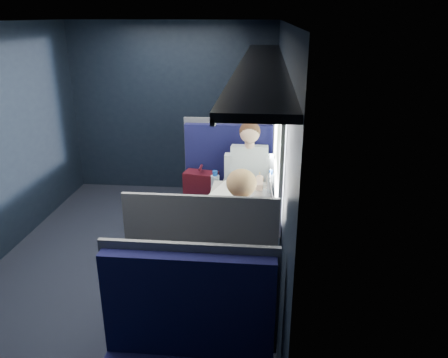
# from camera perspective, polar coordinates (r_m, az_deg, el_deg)

# --- Properties ---
(ground) EXTENTS (2.80, 4.20, 0.01)m
(ground) POSITION_cam_1_polar(r_m,az_deg,el_deg) (4.58, -11.50, -10.87)
(ground) COLOR black
(room_shell) EXTENTS (3.00, 4.40, 2.40)m
(room_shell) POSITION_cam_1_polar(r_m,az_deg,el_deg) (4.01, -12.68, 7.49)
(room_shell) COLOR black
(room_shell) RESTS_ON ground
(table) EXTENTS (0.62, 1.00, 0.74)m
(table) POSITION_cam_1_polar(r_m,az_deg,el_deg) (4.09, 1.85, -3.82)
(table) COLOR #54565E
(table) RESTS_ON ground
(seat_bay_near) EXTENTS (1.04, 0.62, 1.26)m
(seat_bay_near) POSITION_cam_1_polar(r_m,az_deg,el_deg) (4.99, 0.20, -2.10)
(seat_bay_near) COLOR #0C0C36
(seat_bay_near) RESTS_ON ground
(seat_bay_far) EXTENTS (1.04, 0.62, 1.26)m
(seat_bay_far) POSITION_cam_1_polar(r_m,az_deg,el_deg) (3.46, -2.27, -13.48)
(seat_bay_far) COLOR #0C0C36
(seat_bay_far) RESTS_ON ground
(seat_row_front) EXTENTS (1.04, 0.51, 1.16)m
(seat_row_front) POSITION_cam_1_polar(r_m,az_deg,el_deg) (5.86, 1.19, 1.25)
(seat_row_front) COLOR #0C0C36
(seat_row_front) RESTS_ON ground
(man) EXTENTS (0.53, 0.56, 1.32)m
(man) POSITION_cam_1_polar(r_m,az_deg,el_deg) (4.71, 3.24, 0.27)
(man) COLOR black
(man) RESTS_ON ground
(woman) EXTENTS (0.53, 0.56, 1.32)m
(woman) POSITION_cam_1_polar(r_m,az_deg,el_deg) (3.42, 2.22, -7.77)
(woman) COLOR black
(woman) RESTS_ON ground
(papers) EXTENTS (0.71, 0.86, 0.01)m
(papers) POSITION_cam_1_polar(r_m,az_deg,el_deg) (4.13, 1.55, -2.36)
(papers) COLOR white
(papers) RESTS_ON table
(laptop) EXTENTS (0.23, 0.29, 0.22)m
(laptop) POSITION_cam_1_polar(r_m,az_deg,el_deg) (4.18, 5.47, -1.33)
(laptop) COLOR silver
(laptop) RESTS_ON table
(bottle_small) EXTENTS (0.07, 0.07, 0.23)m
(bottle_small) POSITION_cam_1_polar(r_m,az_deg,el_deg) (4.21, 6.12, -0.51)
(bottle_small) COLOR silver
(bottle_small) RESTS_ON table
(cup) EXTENTS (0.07, 0.07, 0.10)m
(cup) POSITION_cam_1_polar(r_m,az_deg,el_deg) (4.44, 6.08, -0.16)
(cup) COLOR white
(cup) RESTS_ON table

